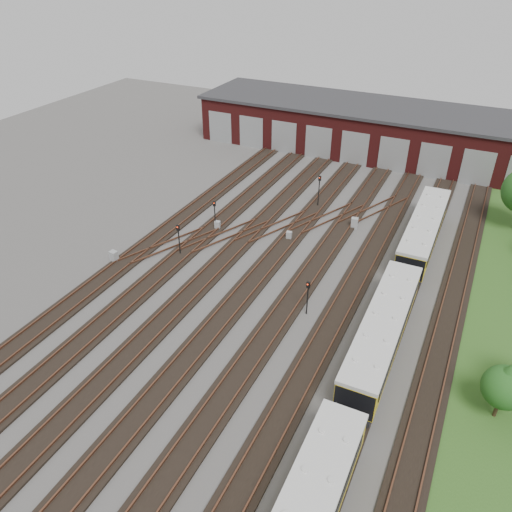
% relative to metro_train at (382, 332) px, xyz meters
% --- Properties ---
extents(ground, '(120.00, 120.00, 0.00)m').
position_rel_metro_train_xyz_m(ground, '(-10.00, -0.47, -1.86)').
color(ground, '#403F3C').
rests_on(ground, ground).
extents(track_network, '(30.40, 70.00, 0.33)m').
position_rel_metro_train_xyz_m(track_network, '(-10.17, 0.12, -1.75)').
color(track_network, black).
rests_on(track_network, ground).
extents(maintenance_shed, '(51.00, 12.50, 6.35)m').
position_rel_metro_train_xyz_m(maintenance_shed, '(-10.01, 39.51, 1.35)').
color(maintenance_shed, '#4F1413').
rests_on(maintenance_shed, ground).
extents(metro_train, '(2.72, 46.45, 2.98)m').
position_rel_metro_train_xyz_m(metro_train, '(0.00, 0.00, 0.00)').
color(metro_train, black).
rests_on(metro_train, ground).
extents(signal_mast_0, '(0.29, 0.28, 3.20)m').
position_rel_metro_train_xyz_m(signal_mast_0, '(-20.20, 4.75, 0.20)').
color(signal_mast_0, black).
rests_on(signal_mast_0, ground).
extents(signal_mast_1, '(0.29, 0.27, 3.15)m').
position_rel_metro_train_xyz_m(signal_mast_1, '(-19.70, 10.54, 0.16)').
color(signal_mast_1, black).
rests_on(signal_mast_1, ground).
extents(signal_mast_2, '(0.28, 0.27, 3.67)m').
position_rel_metro_train_xyz_m(signal_mast_2, '(-11.97, 19.96, 0.47)').
color(signal_mast_2, black).
rests_on(signal_mast_2, ground).
extents(signal_mast_3, '(0.30, 0.29, 3.09)m').
position_rel_metro_train_xyz_m(signal_mast_3, '(-6.29, 1.74, 0.14)').
color(signal_mast_3, black).
rests_on(signal_mast_3, ground).
extents(relay_cabinet_0, '(0.75, 0.65, 1.13)m').
position_rel_metro_train_xyz_m(relay_cabinet_0, '(-25.00, 1.06, -1.29)').
color(relay_cabinet_0, '#95989A').
rests_on(relay_cabinet_0, ground).
extents(relay_cabinet_1, '(0.62, 0.55, 0.91)m').
position_rel_metro_train_xyz_m(relay_cabinet_1, '(-19.48, 10.60, -1.40)').
color(relay_cabinet_1, '#95989A').
rests_on(relay_cabinet_1, ground).
extents(relay_cabinet_2, '(0.58, 0.50, 0.87)m').
position_rel_metro_train_xyz_m(relay_cabinet_2, '(-12.07, 11.89, -1.42)').
color(relay_cabinet_2, '#95989A').
rests_on(relay_cabinet_2, ground).
extents(relay_cabinet_3, '(0.66, 0.61, 0.90)m').
position_rel_metro_train_xyz_m(relay_cabinet_3, '(-1.09, 28.31, -1.41)').
color(relay_cabinet_3, '#95989A').
rests_on(relay_cabinet_3, ground).
extents(relay_cabinet_4, '(0.79, 0.70, 1.14)m').
position_rel_metro_train_xyz_m(relay_cabinet_4, '(-6.92, 16.99, -1.29)').
color(relay_cabinet_4, '#95989A').
rests_on(relay_cabinet_4, ground).
extents(tree_3, '(2.72, 2.72, 4.51)m').
position_rel_metro_train_xyz_m(tree_3, '(7.93, -2.57, 1.04)').
color(tree_3, '#312416').
rests_on(tree_3, ground).
extents(bush_0, '(1.51, 1.51, 1.51)m').
position_rel_metro_train_xyz_m(bush_0, '(8.49, 0.10, -1.10)').
color(bush_0, '#1E4914').
rests_on(bush_0, ground).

